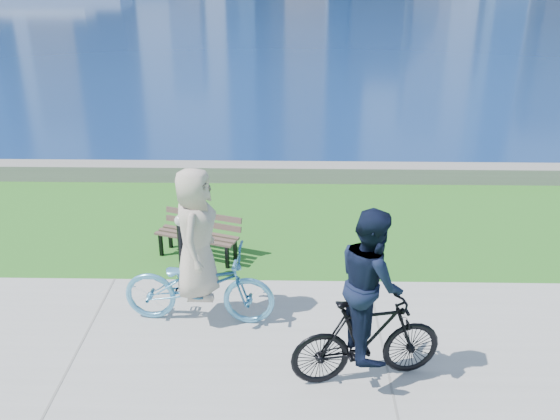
{
  "coord_description": "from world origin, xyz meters",
  "views": [
    {
      "loc": [
        -1.21,
        -6.74,
        5.0
      ],
      "look_at": [
        -1.39,
        2.05,
        1.1
      ],
      "focal_mm": 40.0,
      "sensor_mm": 36.0,
      "label": 1
    }
  ],
  "objects_px": {
    "park_bench": "(199,232)",
    "bollard_lamp": "(182,243)",
    "cyclist_woman": "(198,267)",
    "cyclist_man": "(369,312)"
  },
  "relations": [
    {
      "from": "park_bench",
      "to": "cyclist_man",
      "type": "bearing_deg",
      "value": -32.86
    },
    {
      "from": "bollard_lamp",
      "to": "cyclist_woman",
      "type": "height_order",
      "value": "cyclist_woman"
    },
    {
      "from": "park_bench",
      "to": "cyclist_woman",
      "type": "relative_size",
      "value": 0.66
    },
    {
      "from": "cyclist_man",
      "to": "park_bench",
      "type": "bearing_deg",
      "value": 26.01
    },
    {
      "from": "park_bench",
      "to": "cyclist_woman",
      "type": "bearing_deg",
      "value": -62.63
    },
    {
      "from": "cyclist_woman",
      "to": "cyclist_man",
      "type": "xyz_separation_m",
      "value": [
        2.18,
        -1.21,
        0.11
      ]
    },
    {
      "from": "cyclist_man",
      "to": "cyclist_woman",
      "type": "bearing_deg",
      "value": 49.05
    },
    {
      "from": "cyclist_woman",
      "to": "park_bench",
      "type": "bearing_deg",
      "value": 11.78
    },
    {
      "from": "park_bench",
      "to": "cyclist_man",
      "type": "height_order",
      "value": "cyclist_man"
    },
    {
      "from": "park_bench",
      "to": "bollard_lamp",
      "type": "relative_size",
      "value": 1.32
    }
  ]
}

